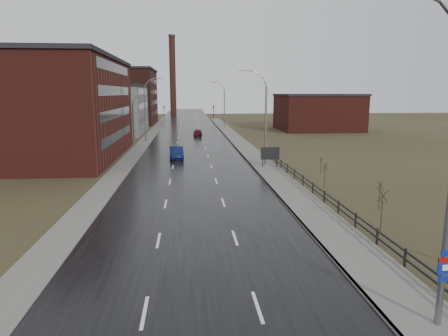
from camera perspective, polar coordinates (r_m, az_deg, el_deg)
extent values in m
cube|color=black|center=(71.42, -4.80, 3.65)|extent=(14.00, 300.00, 0.06)
cube|color=#595651|center=(47.56, 5.86, 0.16)|extent=(3.20, 180.00, 0.18)
cube|color=slate|center=(47.30, 4.05, 0.13)|extent=(0.16, 180.00, 0.18)
cube|color=#595651|center=(71.84, -11.37, 3.55)|extent=(2.40, 260.00, 0.12)
cube|color=#471914|center=(59.59, -25.60, 7.51)|extent=(22.00, 28.00, 13.00)
cube|color=black|center=(59.72, -26.13, 13.97)|extent=(22.44, 28.56, 0.50)
cube|color=black|center=(56.99, -14.88, 4.56)|extent=(0.06, 22.40, 1.20)
cube|color=black|center=(56.77, -15.03, 7.57)|extent=(0.06, 22.40, 1.20)
cube|color=black|center=(56.71, -15.17, 10.60)|extent=(0.06, 22.40, 1.20)
cube|color=black|center=(56.80, -15.33, 13.62)|extent=(0.06, 22.40, 1.20)
cube|color=slate|center=(90.69, -16.50, 7.90)|extent=(16.00, 20.00, 10.00)
cube|color=black|center=(90.62, -16.68, 11.21)|extent=(16.32, 20.40, 0.50)
cube|color=black|center=(89.59, -11.39, 6.81)|extent=(0.06, 16.00, 1.20)
cube|color=black|center=(89.45, -11.46, 8.73)|extent=(0.06, 16.00, 1.20)
cube|color=black|center=(89.41, -11.54, 10.65)|extent=(0.06, 16.00, 1.20)
cube|color=#331611|center=(121.02, -16.16, 9.69)|extent=(26.00, 24.00, 15.00)
cube|color=black|center=(121.19, -16.36, 13.35)|extent=(26.52, 24.48, 0.50)
cube|color=black|center=(119.41, -9.87, 7.78)|extent=(0.06, 19.20, 1.20)
cube|color=black|center=(119.31, -9.92, 9.22)|extent=(0.06, 19.20, 1.20)
cube|color=black|center=(119.28, -9.96, 10.66)|extent=(0.06, 19.20, 1.20)
cube|color=black|center=(119.32, -10.01, 12.10)|extent=(0.06, 19.20, 1.20)
cube|color=#471914|center=(97.96, 13.23, 7.64)|extent=(18.00, 16.00, 8.00)
cube|color=black|center=(97.85, 13.34, 10.13)|extent=(18.36, 16.32, 0.50)
cylinder|color=#331611|center=(161.11, -7.34, 12.83)|extent=(2.40, 2.40, 30.00)
cylinder|color=black|center=(162.42, -7.48, 18.23)|extent=(2.70, 2.70, 0.80)
cube|color=navy|center=(16.76, 29.25, -10.56)|extent=(0.45, 0.04, 0.22)
cube|color=navy|center=(16.93, 29.09, -12.14)|extent=(0.60, 0.04, 0.65)
cube|color=maroon|center=(16.84, 29.18, -11.43)|extent=(0.60, 0.04, 0.20)
cube|color=navy|center=(17.12, 28.94, -13.69)|extent=(0.45, 0.04, 0.22)
cube|color=silver|center=(16.94, 29.11, -12.32)|extent=(0.26, 0.02, 0.22)
cylinder|color=slate|center=(47.96, 5.97, 5.87)|extent=(0.24, 0.24, 9.50)
cylinder|color=slate|center=(47.77, 5.90, 12.04)|extent=(0.51, 0.14, 0.98)
cylinder|color=slate|center=(47.71, 5.34, 12.91)|extent=(0.81, 0.14, 0.81)
cylinder|color=slate|center=(47.61, 4.48, 13.50)|extent=(0.98, 0.14, 0.51)
cylinder|color=slate|center=(47.48, 3.45, 13.72)|extent=(1.01, 0.14, 0.14)
cube|color=slate|center=(47.38, 2.60, 13.68)|extent=(0.70, 0.28, 0.18)
cube|color=silver|center=(47.38, 2.60, 13.56)|extent=(0.50, 0.20, 0.04)
cylinder|color=slate|center=(73.39, -11.18, 7.38)|extent=(0.24, 0.24, 9.50)
cylinder|color=slate|center=(73.27, -11.20, 11.41)|extent=(0.51, 0.14, 0.98)
cylinder|color=slate|center=(73.24, -10.84, 11.98)|extent=(0.81, 0.14, 0.81)
cylinder|color=slate|center=(73.19, -10.28, 12.37)|extent=(0.98, 0.14, 0.51)
cylinder|color=slate|center=(73.13, -9.61, 12.53)|extent=(1.01, 0.14, 0.14)
cube|color=slate|center=(73.08, -9.06, 12.50)|extent=(0.70, 0.28, 0.18)
cube|color=silver|center=(73.08, -9.06, 12.43)|extent=(0.50, 0.20, 0.04)
cylinder|color=slate|center=(101.39, 0.05, 8.44)|extent=(0.24, 0.24, 9.50)
cylinder|color=slate|center=(101.30, -0.05, 11.35)|extent=(0.51, 0.14, 0.98)
cylinder|color=slate|center=(101.27, -0.32, 11.76)|extent=(0.81, 0.14, 0.81)
cylinder|color=slate|center=(101.23, -0.73, 12.03)|extent=(0.98, 0.14, 0.51)
cylinder|color=slate|center=(101.17, -1.22, 12.12)|extent=(1.01, 0.14, 0.14)
cube|color=slate|center=(101.12, -1.62, 12.09)|extent=(0.70, 0.28, 0.18)
cube|color=silver|center=(101.12, -1.62, 12.03)|extent=(0.50, 0.20, 0.04)
cube|color=black|center=(20.10, 28.75, -14.73)|extent=(0.10, 0.10, 1.10)
cube|color=black|center=(22.41, 24.44, -11.73)|extent=(0.10, 0.10, 1.10)
cube|color=black|center=(24.87, 21.03, -9.26)|extent=(0.10, 0.10, 1.10)
cube|color=black|center=(27.44, 18.28, -7.22)|extent=(0.10, 0.10, 1.10)
cube|color=black|center=(30.09, 16.02, -5.52)|extent=(0.10, 0.10, 1.10)
cube|color=black|center=(32.80, 14.15, -4.09)|extent=(0.10, 0.10, 1.10)
cube|color=black|center=(35.55, 12.56, -2.88)|extent=(0.10, 0.10, 1.10)
cube|color=black|center=(38.35, 11.21, -1.84)|extent=(0.10, 0.10, 1.10)
cube|color=black|center=(41.17, 10.05, -0.94)|extent=(0.10, 0.10, 1.10)
cube|color=black|center=(44.01, 9.03, -0.16)|extent=(0.10, 0.10, 1.10)
cube|color=black|center=(46.88, 8.14, 0.53)|extent=(0.10, 0.10, 1.10)
cube|color=black|center=(49.76, 7.36, 1.14)|extent=(0.10, 0.10, 1.10)
cube|color=black|center=(52.65, 6.65, 1.68)|extent=(0.10, 0.10, 1.10)
cube|color=black|center=(55.56, 6.03, 2.16)|extent=(0.10, 0.10, 1.10)
cube|color=black|center=(32.24, 14.47, -3.62)|extent=(0.08, 53.00, 0.10)
cube|color=black|center=(32.34, 14.44, -4.31)|extent=(0.08, 53.00, 0.10)
cylinder|color=#382D23|center=(27.13, 21.56, -6.53)|extent=(0.08, 0.08, 2.11)
cylinder|color=#382D23|center=(26.79, 21.86, -3.72)|extent=(0.04, 0.71, 0.83)
cylinder|color=#382D23|center=(26.82, 21.75, -3.70)|extent=(0.67, 0.26, 0.84)
cylinder|color=#382D23|center=(26.78, 21.66, -3.71)|extent=(0.40, 0.60, 0.85)
cylinder|color=#382D23|center=(26.73, 21.71, -3.74)|extent=(0.40, 0.60, 0.85)
cylinder|color=#382D23|center=(26.74, 21.84, -3.75)|extent=(0.67, 0.26, 0.84)
cylinder|color=#382D23|center=(32.67, 21.32, -4.09)|extent=(0.08, 0.08, 1.62)
cylinder|color=#382D23|center=(32.45, 21.52, -2.28)|extent=(0.04, 0.55, 0.64)
cylinder|color=#382D23|center=(32.48, 21.43, -2.27)|extent=(0.52, 0.21, 0.65)
cylinder|color=#382D23|center=(32.44, 21.35, -2.28)|extent=(0.31, 0.47, 0.66)
cylinder|color=#382D23|center=(32.38, 21.40, -2.30)|extent=(0.31, 0.47, 0.66)
cylinder|color=#382D23|center=(32.39, 21.50, -2.30)|extent=(0.52, 0.21, 0.65)
cylinder|color=#382D23|center=(38.53, 14.17, -1.42)|extent=(0.08, 0.08, 1.74)
cylinder|color=#382D23|center=(38.33, 14.32, 0.24)|extent=(0.04, 0.59, 0.69)
cylinder|color=#382D23|center=(38.36, 14.25, 0.25)|extent=(0.56, 0.22, 0.70)
cylinder|color=#382D23|center=(38.33, 14.18, 0.24)|extent=(0.33, 0.50, 0.70)
cylinder|color=#382D23|center=(38.27, 14.21, 0.23)|extent=(0.33, 0.50, 0.70)
cylinder|color=#382D23|center=(38.28, 14.29, 0.23)|extent=(0.56, 0.22, 0.70)
cylinder|color=#382D23|center=(45.19, 13.64, 0.10)|extent=(0.08, 0.08, 1.33)
cylinder|color=#382D23|center=(45.06, 13.75, 1.18)|extent=(0.04, 0.46, 0.53)
cylinder|color=#382D23|center=(45.10, 13.69, 1.19)|extent=(0.43, 0.18, 0.54)
cylinder|color=#382D23|center=(45.06, 13.63, 1.19)|extent=(0.27, 0.39, 0.55)
cylinder|color=#382D23|center=(45.01, 13.65, 1.18)|extent=(0.27, 0.39, 0.55)
cylinder|color=#382D23|center=(45.01, 13.73, 1.17)|extent=(0.43, 0.18, 0.54)
cube|color=black|center=(46.96, 5.56, 1.04)|extent=(0.10, 0.10, 1.80)
cube|color=black|center=(47.30, 7.57, 1.06)|extent=(0.10, 0.10, 1.80)
cube|color=silver|center=(46.94, 6.61, 2.10)|extent=(2.11, 0.08, 1.36)
cube|color=black|center=(46.89, 6.62, 2.09)|extent=(2.21, 0.04, 1.46)
cylinder|color=black|center=(131.25, -8.56, 7.89)|extent=(0.16, 0.16, 5.20)
imported|color=black|center=(131.17, -8.59, 8.83)|extent=(0.58, 2.73, 1.10)
sphere|color=#FF190C|center=(131.01, -8.59, 8.96)|extent=(0.18, 0.18, 0.18)
cylinder|color=black|center=(131.31, -1.51, 8.01)|extent=(0.16, 0.16, 5.20)
imported|color=black|center=(131.22, -1.51, 8.95)|extent=(0.58, 2.73, 1.10)
sphere|color=#FF190C|center=(131.06, -1.51, 9.08)|extent=(0.18, 0.18, 0.18)
imported|color=#0C143D|center=(53.58, -6.82, 2.12)|extent=(2.06, 5.10, 1.65)
imported|color=#550E1B|center=(81.90, -3.77, 5.07)|extent=(1.77, 4.38, 1.49)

